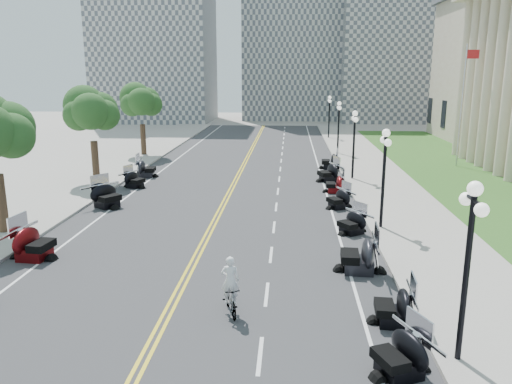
{
  "coord_description": "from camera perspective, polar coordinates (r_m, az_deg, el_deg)",
  "views": [
    {
      "loc": [
        3.94,
        -20.51,
        7.72
      ],
      "look_at": [
        2.31,
        3.39,
        2.0
      ],
      "focal_mm": 35.0,
      "sensor_mm": 36.0,
      "label": 1
    }
  ],
  "objects": [
    {
      "name": "ground",
      "position": [
        22.27,
        -6.59,
        -6.95
      ],
      "size": [
        160.0,
        160.0,
        0.0
      ],
      "primitive_type": "plane",
      "color": "gray"
    },
    {
      "name": "road",
      "position": [
        31.72,
        -3.36,
        -0.67
      ],
      "size": [
        16.0,
        90.0,
        0.01
      ],
      "primitive_type": "cube",
      "color": "#333335",
      "rests_on": "ground"
    },
    {
      "name": "centerline_yellow_a",
      "position": [
        31.73,
        -3.58,
        -0.65
      ],
      "size": [
        0.12,
        90.0,
        0.0
      ],
      "primitive_type": "cube",
      "color": "yellow",
      "rests_on": "road"
    },
    {
      "name": "centerline_yellow_b",
      "position": [
        31.7,
        -3.15,
        -0.66
      ],
      "size": [
        0.12,
        90.0,
        0.0
      ],
      "primitive_type": "cube",
      "color": "yellow",
      "rests_on": "road"
    },
    {
      "name": "edge_line_north",
      "position": [
        31.57,
        8.24,
        -0.84
      ],
      "size": [
        0.12,
        90.0,
        0.0
      ],
      "primitive_type": "cube",
      "color": "white",
      "rests_on": "road"
    },
    {
      "name": "edge_line_south",
      "position": [
        33.13,
        -14.41,
        -0.45
      ],
      "size": [
        0.12,
        90.0,
        0.0
      ],
      "primitive_type": "cube",
      "color": "white",
      "rests_on": "road"
    },
    {
      "name": "lane_dash_4",
      "position": [
        14.72,
        0.46,
        -18.16
      ],
      "size": [
        0.12,
        2.0,
        0.0
      ],
      "primitive_type": "cube",
      "color": "white",
      "rests_on": "road"
    },
    {
      "name": "lane_dash_5",
      "position": [
        18.24,
        1.23,
        -11.58
      ],
      "size": [
        0.12,
        2.0,
        0.0
      ],
      "primitive_type": "cube",
      "color": "white",
      "rests_on": "road"
    },
    {
      "name": "lane_dash_6",
      "position": [
        21.93,
        1.73,
        -7.16
      ],
      "size": [
        0.12,
        2.0,
        0.0
      ],
      "primitive_type": "cube",
      "color": "white",
      "rests_on": "road"
    },
    {
      "name": "lane_dash_7",
      "position": [
        25.71,
        2.07,
        -4.03
      ],
      "size": [
        0.12,
        2.0,
        0.0
      ],
      "primitive_type": "cube",
      "color": "white",
      "rests_on": "road"
    },
    {
      "name": "lane_dash_8",
      "position": [
        29.55,
        2.32,
        -1.7
      ],
      "size": [
        0.12,
        2.0,
        0.0
      ],
      "primitive_type": "cube",
      "color": "white",
      "rests_on": "road"
    },
    {
      "name": "lane_dash_9",
      "position": [
        33.42,
        2.52,
        0.09
      ],
      "size": [
        0.12,
        2.0,
        0.0
      ],
      "primitive_type": "cube",
      "color": "white",
      "rests_on": "road"
    },
    {
      "name": "lane_dash_10",
      "position": [
        37.33,
        2.67,
        1.5
      ],
      "size": [
        0.12,
        2.0,
        0.0
      ],
      "primitive_type": "cube",
      "color": "white",
      "rests_on": "road"
    },
    {
      "name": "lane_dash_11",
      "position": [
        41.25,
        2.8,
        2.65
      ],
      "size": [
        0.12,
        2.0,
        0.0
      ],
      "primitive_type": "cube",
      "color": "white",
      "rests_on": "road"
    },
    {
      "name": "lane_dash_12",
      "position": [
        45.18,
        2.9,
        3.59
      ],
      "size": [
        0.12,
        2.0,
        0.0
      ],
      "primitive_type": "cube",
      "color": "white",
      "rests_on": "road"
    },
    {
      "name": "lane_dash_13",
      "position": [
        49.13,
        2.99,
        4.39
      ],
      "size": [
        0.12,
        2.0,
        0.0
      ],
      "primitive_type": "cube",
      "color": "white",
      "rests_on": "road"
    },
    {
      "name": "lane_dash_14",
      "position": [
        53.08,
        3.06,
        5.07
      ],
      "size": [
        0.12,
        2.0,
        0.0
      ],
      "primitive_type": "cube",
      "color": "white",
      "rests_on": "road"
    },
    {
      "name": "lane_dash_15",
      "position": [
        57.04,
        3.13,
        5.65
      ],
      "size": [
        0.12,
        2.0,
        0.0
      ],
      "primitive_type": "cube",
      "color": "white",
      "rests_on": "road"
    },
    {
      "name": "lane_dash_16",
      "position": [
        61.01,
        3.18,
        6.16
      ],
      "size": [
        0.12,
        2.0,
        0.0
      ],
      "primitive_type": "cube",
      "color": "white",
      "rests_on": "road"
    },
    {
      "name": "lane_dash_17",
      "position": [
        64.98,
        3.23,
        6.6
      ],
      "size": [
        0.12,
        2.0,
        0.0
      ],
      "primitive_type": "cube",
      "color": "white",
      "rests_on": "road"
    },
    {
      "name": "lane_dash_18",
      "position": [
        68.95,
        3.27,
        7.0
      ],
      "size": [
        0.12,
        2.0,
        0.0
      ],
      "primitive_type": "cube",
      "color": "white",
      "rests_on": "road"
    },
    {
      "name": "lane_dash_19",
      "position": [
        72.93,
        3.31,
        7.35
      ],
      "size": [
        0.12,
        2.0,
        0.0
      ],
      "primitive_type": "cube",
      "color": "white",
      "rests_on": "road"
    },
    {
      "name": "sidewalk_north",
      "position": [
        32.14,
        15.55,
        -0.83
      ],
      "size": [
        5.0,
        90.0,
        0.15
      ],
      "primitive_type": "cube",
      "color": "#9E9991",
      "rests_on": "ground"
    },
    {
      "name": "sidewalk_south",
      "position": [
        34.61,
        -20.88,
        -0.23
      ],
      "size": [
        5.0,
        90.0,
        0.15
      ],
      "primitive_type": "cube",
      "color": "#9E9991",
      "rests_on": "ground"
    },
    {
      "name": "lawn",
      "position": [
        41.55,
        22.87,
        1.73
      ],
      "size": [
        9.0,
        60.0,
        0.1
      ],
      "primitive_type": "cube",
      "color": "#356023",
      "rests_on": "ground"
    },
    {
      "name": "distant_block_a",
      "position": [
        85.54,
        -11.47,
        16.72
      ],
      "size": [
        18.0,
        14.0,
        26.0
      ],
      "primitive_type": "cube",
      "color": "gray",
      "rests_on": "ground"
    },
    {
      "name": "distant_block_b",
      "position": [
        88.81,
        4.12,
        18.11
      ],
      "size": [
        16.0,
        12.0,
        30.0
      ],
      "primitive_type": "cube",
      "color": "gray",
      "rests_on": "ground"
    },
    {
      "name": "distant_block_c",
      "position": [
        87.46,
        16.38,
        15.06
      ],
      "size": [
        20.0,
        14.0,
        22.0
      ],
      "primitive_type": "cube",
      "color": "gray",
      "rests_on": "ground"
    },
    {
      "name": "street_lamp_1",
      "position": [
        14.3,
        22.89,
        -8.67
      ],
      "size": [
        0.5,
        1.2,
        4.9
      ],
      "primitive_type": null,
      "color": "black",
      "rests_on": "sidewalk_north"
    },
    {
      "name": "street_lamp_2",
      "position": [
        25.47,
        14.36,
        1.41
      ],
      "size": [
        0.5,
        1.2,
        4.9
      ],
      "primitive_type": null,
      "color": "black",
      "rests_on": "sidewalk_north"
    },
    {
      "name": "street_lamp_3",
      "position": [
        37.17,
        11.1,
        5.26
      ],
      "size": [
        0.5,
        1.2,
        4.9
      ],
      "primitive_type": null,
      "color": "black",
      "rests_on": "sidewalk_north"
    },
    {
      "name": "street_lamp_4",
      "position": [
        49.01,
        9.4,
        7.26
      ],
      "size": [
        0.5,
        1.2,
        4.9
      ],
      "primitive_type": null,
      "color": "black",
      "rests_on": "sidewalk_north"
    },
    {
      "name": "street_lamp_5",
      "position": [
        60.91,
        8.35,
        8.47
      ],
      "size": [
        0.5,
        1.2,
        4.9
      ],
      "primitive_type": null,
      "color": "black",
      "rests_on": "sidewalk_north"
    },
    {
      "name": "flagpole",
      "position": [
        44.86,
        22.44,
        8.96
      ],
      "size": [
        1.1,
        0.2,
        10.0
      ],
      "primitive_type": null,
      "color": "silver",
      "rests_on": "ground"
    },
    {
      "name": "tree_3",
      "position": [
        37.34,
        -18.24,
        8.21
      ],
      "size": [
        4.8,
        4.8,
        9.2
      ],
      "primitive_type": null,
      "color": "#235619",
      "rests_on": "sidewalk_south"
    },
    {
      "name": "tree_4",
      "position": [
        48.65,
        -12.95,
        9.6
      ],
      "size": [
        4.8,
        4.8,
        9.2
      ],
      "primitive_type": null,
      "color": "#235619",
      "rests_on": "sidewalk_south"
    },
    {
      "name": "motorcycle_n_3",
      "position": [
        14.11,
        16.15,
        -17.18
      ],
      "size": [
        2.49,
        2.49,
        1.32
      ],
      "primitive_type": null,
      "rotation": [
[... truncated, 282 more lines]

